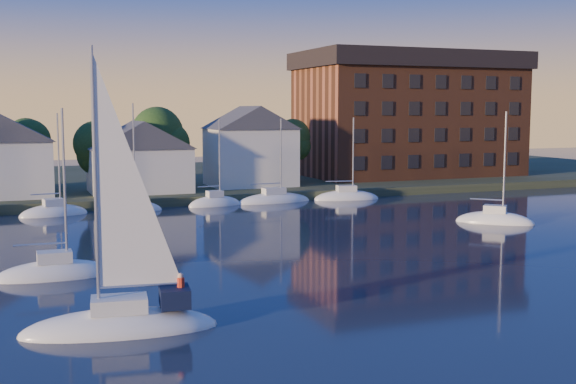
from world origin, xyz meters
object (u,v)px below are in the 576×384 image
drifting_sailboat_left (55,276)px  condo_block (409,114)px  clubhouse_east (250,145)px  drifting_sailboat_right (495,222)px  clubhouse_centre (139,156)px  hero_sailboat (123,319)px

drifting_sailboat_left → condo_block: bearing=41.0°
clubhouse_east → drifting_sailboat_right: (13.35, -30.65, -5.90)m
clubhouse_centre → drifting_sailboat_left: (-11.61, -36.51, -5.04)m
drifting_sailboat_left → clubhouse_east: bearing=56.7°
clubhouse_centre → drifting_sailboat_left: size_ratio=1.00×
clubhouse_east → drifting_sailboat_left: clubhouse_east is taller
clubhouse_centre → hero_sailboat: (-9.36, -49.07, -4.54)m
condo_block → drifting_sailboat_right: size_ratio=2.75×
clubhouse_east → drifting_sailboat_left: bearing=-123.6°
condo_block → hero_sailboat: condo_block is taller
hero_sailboat → drifting_sailboat_right: size_ratio=1.27×
drifting_sailboat_left → drifting_sailboat_right: 39.74m
clubhouse_east → hero_sailboat: (-23.36, -51.07, -5.40)m
clubhouse_centre → condo_block: condo_block is taller
clubhouse_centre → drifting_sailboat_right: bearing=-46.3°
clubhouse_centre → condo_block: size_ratio=0.37×
condo_block → drifting_sailboat_left: bearing=-139.3°
condo_block → drifting_sailboat_right: condo_block is taller
hero_sailboat → clubhouse_centre: bearing=-93.3°
hero_sailboat → drifting_sailboat_left: (-2.25, 12.57, -0.50)m
clubhouse_centre → hero_sailboat: bearing=-100.8°
clubhouse_centre → condo_block: (40.00, 7.95, 4.66)m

